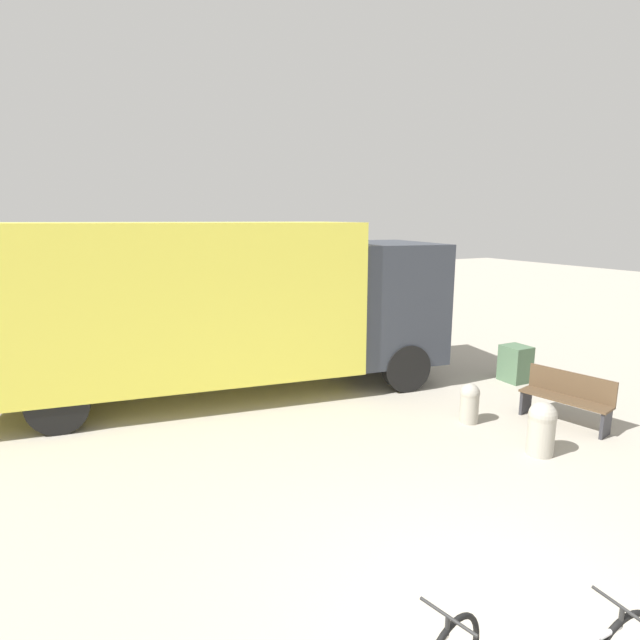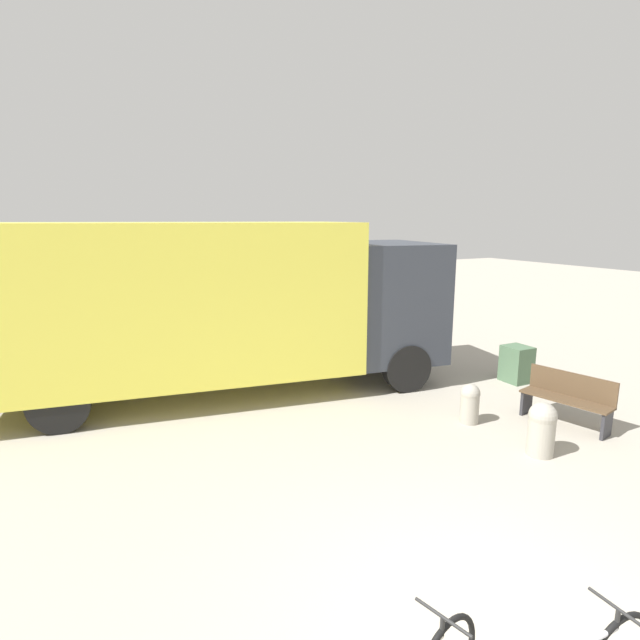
% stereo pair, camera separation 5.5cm
% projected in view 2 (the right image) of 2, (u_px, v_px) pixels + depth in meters
% --- Properties ---
extents(ground_plane, '(60.00, 60.00, 0.00)m').
position_uv_depth(ground_plane, '(494.00, 634.00, 4.09)').
color(ground_plane, '#A8A091').
extents(delivery_truck, '(8.97, 3.74, 3.28)m').
position_uv_depth(delivery_truck, '(216.00, 301.00, 9.50)').
color(delivery_truck, '#EAE04C').
rests_on(delivery_truck, ground).
extents(park_bench, '(0.72, 1.46, 0.86)m').
position_uv_depth(park_bench, '(568.00, 397.00, 8.21)').
color(park_bench, brown).
rests_on(park_bench, ground).
extents(bollard_near_bench, '(0.39, 0.39, 0.79)m').
position_uv_depth(bollard_near_bench, '(542.00, 427.00, 7.13)').
color(bollard_near_bench, '#9E998C').
rests_on(bollard_near_bench, ground).
extents(bollard_far_bench, '(0.32, 0.32, 0.67)m').
position_uv_depth(bollard_far_bench, '(470.00, 402.00, 8.28)').
color(bollard_far_bench, '#9E998C').
rests_on(bollard_far_bench, ground).
extents(utility_box, '(0.49, 0.53, 0.76)m').
position_uv_depth(utility_box, '(517.00, 364.00, 10.38)').
color(utility_box, '#4C6B4C').
rests_on(utility_box, ground).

